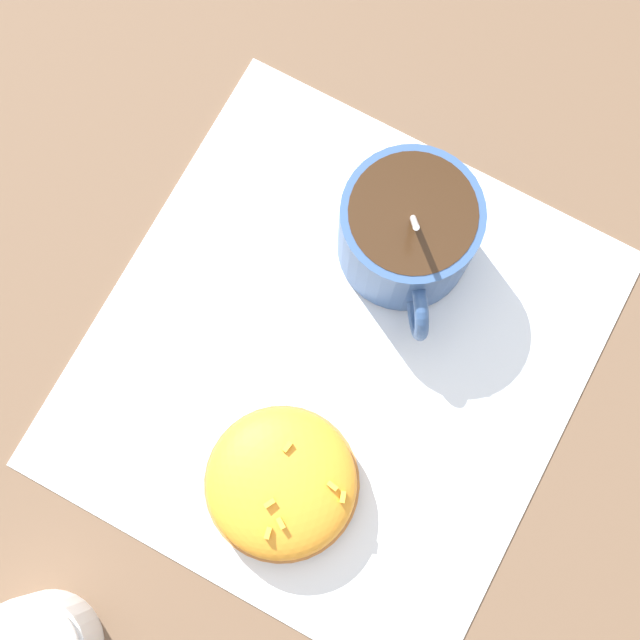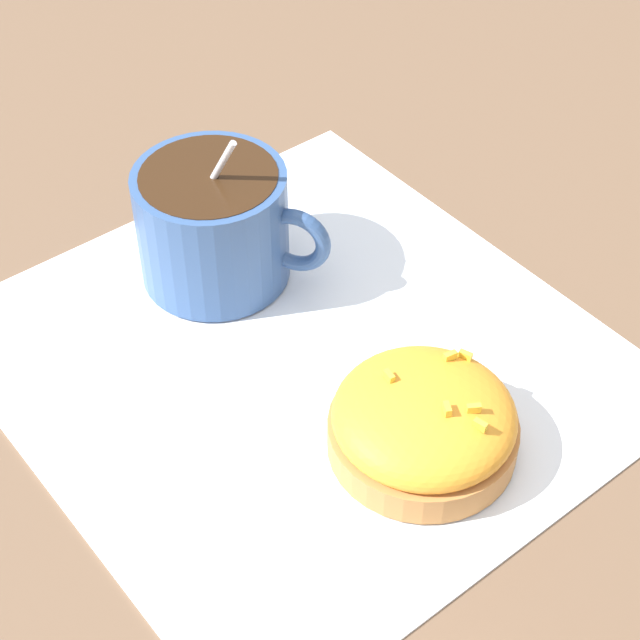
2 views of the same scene
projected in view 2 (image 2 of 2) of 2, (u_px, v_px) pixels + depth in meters
name	position (u px, v px, depth m)	size (l,w,h in m)	color
ground_plane	(301.00, 361.00, 0.61)	(3.00, 3.00, 0.00)	brown
paper_napkin	(301.00, 359.00, 0.60)	(0.34, 0.33, 0.00)	white
coffee_cup	(214.00, 221.00, 0.63)	(0.11, 0.09, 0.10)	#335184
frosted_pastry	(424.00, 423.00, 0.54)	(0.10, 0.10, 0.04)	#B2753D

